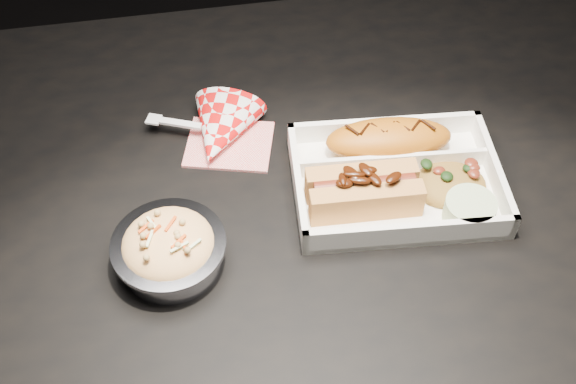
# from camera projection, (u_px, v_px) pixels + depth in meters

# --- Properties ---
(dining_table) EXTENTS (1.20, 0.80, 0.75)m
(dining_table) POSITION_uv_depth(u_px,v_px,m) (316.00, 233.00, 0.96)
(dining_table) COLOR black
(dining_table) RESTS_ON ground
(food_tray) EXTENTS (0.26, 0.20, 0.04)m
(food_tray) POSITION_uv_depth(u_px,v_px,m) (395.00, 182.00, 0.89)
(food_tray) COLOR white
(food_tray) RESTS_ON dining_table
(fried_pastry) EXTENTS (0.17, 0.08, 0.05)m
(fried_pastry) POSITION_uv_depth(u_px,v_px,m) (389.00, 139.00, 0.91)
(fried_pastry) COLOR #BA6312
(fried_pastry) RESTS_ON food_tray
(hotdog) EXTENTS (0.14, 0.06, 0.06)m
(hotdog) POSITION_uv_depth(u_px,v_px,m) (364.00, 189.00, 0.85)
(hotdog) COLOR #C98744
(hotdog) RESTS_ON food_tray
(fried_rice_mound) EXTENTS (0.10, 0.08, 0.03)m
(fried_rice_mound) POSITION_uv_depth(u_px,v_px,m) (451.00, 179.00, 0.87)
(fried_rice_mound) COLOR olive
(fried_rice_mound) RESTS_ON food_tray
(cupcake_liner) EXTENTS (0.06, 0.06, 0.03)m
(cupcake_liner) POSITION_uv_depth(u_px,v_px,m) (469.00, 211.00, 0.84)
(cupcake_liner) COLOR #B8CD9B
(cupcake_liner) RESTS_ON food_tray
(foil_coleslaw_cup) EXTENTS (0.13, 0.13, 0.06)m
(foil_coleslaw_cup) POSITION_uv_depth(u_px,v_px,m) (169.00, 248.00, 0.80)
(foil_coleslaw_cup) COLOR silver
(foil_coleslaw_cup) RESTS_ON dining_table
(napkin_fork) EXTENTS (0.17, 0.14, 0.10)m
(napkin_fork) POSITION_uv_depth(u_px,v_px,m) (220.00, 132.00, 0.94)
(napkin_fork) COLOR red
(napkin_fork) RESTS_ON dining_table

